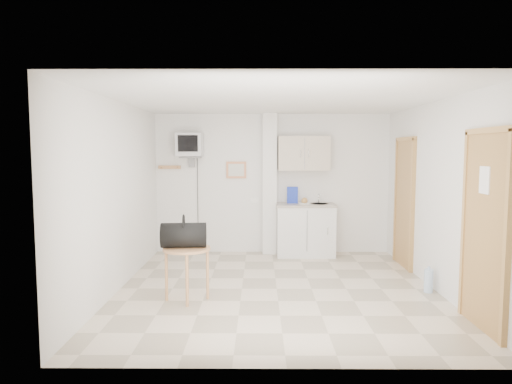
{
  "coord_description": "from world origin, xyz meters",
  "views": [
    {
      "loc": [
        -0.24,
        -5.97,
        1.85
      ],
      "look_at": [
        -0.28,
        0.6,
        1.25
      ],
      "focal_mm": 32.0,
      "sensor_mm": 36.0,
      "label": 1
    }
  ],
  "objects_px": {
    "crt_television": "(190,146)",
    "duffel_bag": "(184,235)",
    "round_table": "(187,255)",
    "water_bottle": "(429,281)"
  },
  "relations": [
    {
      "from": "crt_television",
      "to": "duffel_bag",
      "type": "distance_m",
      "value": 2.72
    },
    {
      "from": "round_table",
      "to": "crt_television",
      "type": "bearing_deg",
      "value": 97.39
    },
    {
      "from": "crt_television",
      "to": "water_bottle",
      "type": "xyz_separation_m",
      "value": [
        3.43,
        -2.16,
        -1.78
      ]
    },
    {
      "from": "water_bottle",
      "to": "round_table",
      "type": "bearing_deg",
      "value": -174.09
    },
    {
      "from": "crt_television",
      "to": "duffel_bag",
      "type": "xyz_separation_m",
      "value": [
        0.29,
        -2.47,
        -1.12
      ]
    },
    {
      "from": "round_table",
      "to": "water_bottle",
      "type": "height_order",
      "value": "round_table"
    },
    {
      "from": "round_table",
      "to": "duffel_bag",
      "type": "distance_m",
      "value": 0.25
    },
    {
      "from": "duffel_bag",
      "to": "water_bottle",
      "type": "distance_m",
      "value": 3.23
    },
    {
      "from": "crt_television",
      "to": "round_table",
      "type": "height_order",
      "value": "crt_television"
    },
    {
      "from": "round_table",
      "to": "water_bottle",
      "type": "xyz_separation_m",
      "value": [
        3.11,
        0.32,
        -0.41
      ]
    }
  ]
}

